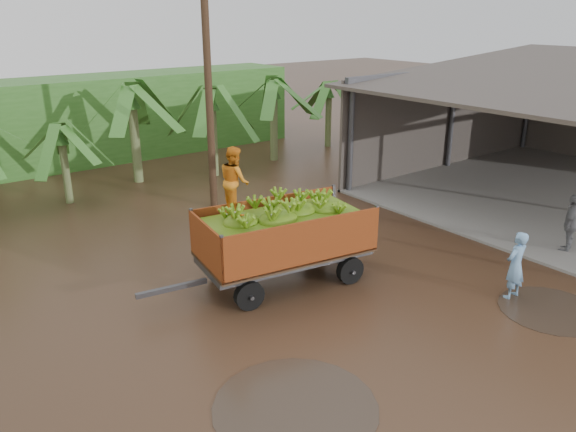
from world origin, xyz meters
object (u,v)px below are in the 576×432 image
at_px(banana_trailer, 283,234).
at_px(man_blue, 515,265).
at_px(man_grey, 571,224).
at_px(utility_pole, 209,87).

relative_size(banana_trailer, man_blue, 3.54).
height_order(man_grey, utility_pole, utility_pole).
distance_m(banana_trailer, man_grey, 7.97).
distance_m(man_grey, utility_pole, 11.27).
bearing_deg(man_grey, utility_pole, -73.01).
height_order(banana_trailer, man_grey, banana_trailer).
bearing_deg(utility_pole, man_grey, -57.75).
height_order(man_blue, utility_pole, utility_pole).
distance_m(man_blue, man_grey, 3.58).
bearing_deg(man_blue, man_grey, -170.73).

